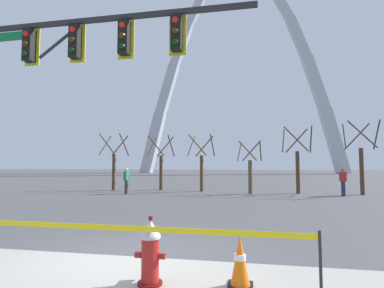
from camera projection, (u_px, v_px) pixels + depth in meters
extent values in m
plane|color=#474749|center=(131.00, 258.00, 5.66)|extent=(240.00, 240.00, 0.00)
cylinder|color=#5E0F0D|center=(150.00, 283.00, 4.37)|extent=(0.36, 0.36, 0.05)
cylinder|color=maroon|center=(150.00, 260.00, 4.39)|extent=(0.26, 0.26, 0.62)
cylinder|color=#B7B7BC|center=(150.00, 237.00, 4.42)|extent=(0.30, 0.30, 0.04)
cone|color=#B7B7BC|center=(150.00, 228.00, 4.43)|extent=(0.30, 0.30, 0.22)
cylinder|color=#5E0F0D|center=(151.00, 218.00, 4.44)|extent=(0.06, 0.06, 0.06)
cylinder|color=maroon|center=(139.00, 255.00, 4.43)|extent=(0.10, 0.09, 0.09)
cylinder|color=maroon|center=(162.00, 256.00, 4.37)|extent=(0.10, 0.09, 0.09)
cylinder|color=maroon|center=(154.00, 258.00, 4.59)|extent=(0.13, 0.14, 0.13)
cylinder|color=#5E0F0D|center=(156.00, 256.00, 4.67)|extent=(0.15, 0.03, 0.15)
cylinder|color=#232326|center=(321.00, 266.00, 3.84)|extent=(0.04, 0.04, 0.90)
cube|color=yellow|center=(117.00, 228.00, 4.43)|extent=(5.61, 0.09, 0.08)
cube|color=black|center=(240.00, 286.00, 4.32)|extent=(0.36, 0.36, 0.03)
cone|color=orange|center=(240.00, 260.00, 4.34)|extent=(0.28, 0.28, 0.70)
cylinder|color=white|center=(240.00, 257.00, 4.34)|extent=(0.17, 0.17, 0.08)
cube|color=#232326|center=(110.00, 19.00, 7.93)|extent=(7.60, 0.12, 0.12)
cylinder|color=#232326|center=(58.00, 43.00, 8.17)|extent=(1.11, 0.08, 0.81)
cube|color=black|center=(29.00, 46.00, 8.33)|extent=(0.26, 0.24, 0.90)
cube|color=gold|center=(33.00, 48.00, 8.47)|extent=(0.44, 0.03, 1.04)
sphere|color=red|center=(26.00, 34.00, 8.22)|extent=(0.16, 0.16, 0.16)
sphere|color=#392706|center=(26.00, 44.00, 8.20)|extent=(0.16, 0.16, 0.16)
sphere|color=black|center=(25.00, 54.00, 8.18)|extent=(0.16, 0.16, 0.16)
cube|color=black|center=(75.00, 42.00, 8.07)|extent=(0.26, 0.24, 0.90)
cube|color=gold|center=(78.00, 44.00, 8.21)|extent=(0.44, 0.03, 1.04)
sphere|color=red|center=(73.00, 29.00, 7.96)|extent=(0.16, 0.16, 0.16)
sphere|color=#392706|center=(72.00, 40.00, 7.94)|extent=(0.16, 0.16, 0.16)
sphere|color=black|center=(72.00, 50.00, 7.92)|extent=(0.16, 0.16, 0.16)
cube|color=black|center=(124.00, 38.00, 7.81)|extent=(0.26, 0.24, 0.90)
cube|color=gold|center=(126.00, 40.00, 7.95)|extent=(0.44, 0.03, 1.04)
sphere|color=red|center=(122.00, 25.00, 7.71)|extent=(0.16, 0.16, 0.16)
sphere|color=#392706|center=(122.00, 36.00, 7.69)|extent=(0.16, 0.16, 0.16)
sphere|color=black|center=(122.00, 46.00, 7.67)|extent=(0.16, 0.16, 0.16)
cube|color=black|center=(177.00, 33.00, 7.55)|extent=(0.26, 0.24, 0.90)
cube|color=gold|center=(178.00, 36.00, 7.69)|extent=(0.44, 0.03, 1.04)
sphere|color=red|center=(175.00, 20.00, 7.45)|extent=(0.16, 0.16, 0.16)
sphere|color=#392706|center=(175.00, 31.00, 7.43)|extent=(0.16, 0.16, 0.16)
sphere|color=black|center=(175.00, 42.00, 7.41)|extent=(0.16, 0.16, 0.16)
cube|color=#0F6638|center=(10.00, 36.00, 8.44)|extent=(0.90, 0.04, 0.24)
cube|color=#B2B5BC|center=(153.00, 144.00, 71.53)|extent=(5.76, 2.45, 14.53)
cube|color=#B2B5BC|center=(167.00, 90.00, 71.82)|extent=(5.52, 2.23, 12.27)
cube|color=#B2B5BC|center=(181.00, 47.00, 71.94)|extent=(5.28, 2.02, 10.02)
cube|color=#B2B5BC|center=(195.00, 13.00, 71.90)|extent=(5.02, 1.80, 7.80)
cube|color=#B2B5BC|center=(282.00, 5.00, 68.19)|extent=(5.02, 1.80, 7.80)
cube|color=#B2B5BC|center=(298.00, 38.00, 66.99)|extent=(5.28, 2.02, 10.02)
cube|color=#B2B5BC|center=(316.00, 83.00, 65.63)|extent=(5.52, 2.23, 12.27)
cube|color=#B2B5BC|center=(334.00, 141.00, 64.10)|extent=(5.76, 2.45, 14.53)
cylinder|color=#473323|center=(114.00, 172.00, 21.22)|extent=(0.24, 0.24, 2.51)
cylinder|color=#473323|center=(105.00, 145.00, 21.65)|extent=(0.35, 1.36, 1.51)
cylinder|color=#473323|center=(124.00, 145.00, 21.13)|extent=(0.22, 1.37, 1.51)
cylinder|color=#473323|center=(120.00, 146.00, 22.10)|extent=(1.37, 0.22, 1.51)
cylinder|color=#473323|center=(107.00, 144.00, 20.64)|extent=(1.35, 0.37, 1.51)
cylinder|color=#473323|center=(161.00, 173.00, 21.50)|extent=(0.24, 0.24, 2.46)
cylinder|color=#473323|center=(152.00, 146.00, 21.92)|extent=(0.34, 1.33, 1.47)
cylinder|color=#473323|center=(171.00, 146.00, 21.42)|extent=(0.21, 1.34, 1.47)
cylinder|color=#473323|center=(165.00, 147.00, 22.36)|extent=(1.34, 0.21, 1.47)
cylinder|color=#473323|center=(156.00, 146.00, 20.93)|extent=(1.32, 0.37, 1.47)
cylinder|color=brown|center=(202.00, 173.00, 20.35)|extent=(0.24, 0.24, 2.43)
cylinder|color=brown|center=(191.00, 146.00, 20.77)|extent=(0.34, 1.31, 1.46)
cylinder|color=brown|center=(212.00, 145.00, 20.27)|extent=(0.21, 1.33, 1.46)
cylinder|color=brown|center=(204.00, 146.00, 21.21)|extent=(1.33, 0.21, 1.46)
cylinder|color=brown|center=(197.00, 145.00, 19.79)|extent=(1.31, 0.37, 1.46)
cylinder|color=brown|center=(250.00, 177.00, 18.58)|extent=(0.24, 0.24, 2.07)
cylinder|color=brown|center=(240.00, 151.00, 18.94)|extent=(0.30, 1.13, 1.25)
cylinder|color=brown|center=(261.00, 151.00, 18.52)|extent=(0.19, 1.14, 1.25)
cylinder|color=brown|center=(251.00, 151.00, 19.32)|extent=(1.14, 0.19, 1.25)
cylinder|color=brown|center=(248.00, 150.00, 18.11)|extent=(1.13, 0.33, 1.25)
cylinder|color=#473323|center=(298.00, 172.00, 18.75)|extent=(0.24, 0.24, 2.63)
cylinder|color=#473323|center=(283.00, 140.00, 19.20)|extent=(0.36, 1.42, 1.58)
cylinder|color=#473323|center=(311.00, 140.00, 18.67)|extent=(0.22, 1.43, 1.58)
cylinder|color=#473323|center=(296.00, 141.00, 19.68)|extent=(1.43, 0.22, 1.58)
cylinder|color=#473323|center=(296.00, 139.00, 18.15)|extent=(1.41, 0.39, 1.58)
cylinder|color=#473323|center=(362.00, 171.00, 17.93)|extent=(0.24, 0.24, 2.79)
cylinder|color=#473323|center=(344.00, 136.00, 18.41)|extent=(0.38, 1.50, 1.67)
cylinder|color=#473323|center=(377.00, 135.00, 17.84)|extent=(0.23, 1.51, 1.67)
cylinder|color=#473323|center=(357.00, 137.00, 18.92)|extent=(1.51, 0.23, 1.67)
cylinder|color=#473323|center=(362.00, 134.00, 17.29)|extent=(1.49, 0.41, 1.67)
cylinder|color=#38383D|center=(126.00, 187.00, 18.48)|extent=(0.22, 0.22, 0.84)
cube|color=#23754C|center=(127.00, 176.00, 18.53)|extent=(0.28, 0.38, 0.54)
sphere|color=beige|center=(127.00, 170.00, 18.56)|extent=(0.20, 0.20, 0.20)
cylinder|color=#232847|center=(343.00, 189.00, 17.08)|extent=(0.22, 0.22, 0.84)
cube|color=#B22323|center=(343.00, 177.00, 17.13)|extent=(0.39, 0.31, 0.54)
sphere|color=#936B4C|center=(343.00, 170.00, 17.16)|extent=(0.20, 0.20, 0.20)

